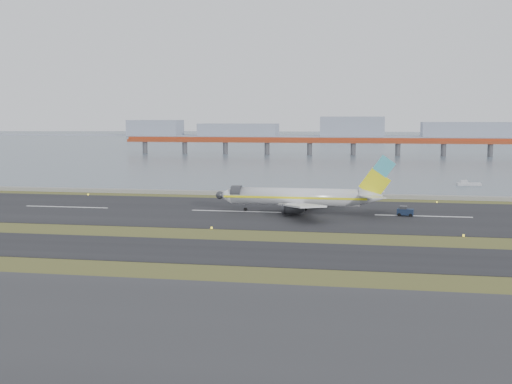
# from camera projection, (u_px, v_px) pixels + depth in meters

# --- Properties ---
(ground) EXTENTS (1000.00, 1000.00, 0.00)m
(ground) POSITION_uv_depth(u_px,v_px,m) (201.00, 236.00, 111.65)
(ground) COLOR #374D1B
(ground) RESTS_ON ground
(apron_strip) EXTENTS (1000.00, 50.00, 0.10)m
(apron_strip) POSITION_uv_depth(u_px,v_px,m) (45.00, 346.00, 57.84)
(apron_strip) COLOR #2E2E30
(apron_strip) RESTS_ON ground
(taxiway_strip) EXTENTS (1000.00, 18.00, 0.10)m
(taxiway_strip) POSITION_uv_depth(u_px,v_px,m) (181.00, 250.00, 99.90)
(taxiway_strip) COLOR black
(taxiway_strip) RESTS_ON ground
(runway_strip) EXTENTS (1000.00, 45.00, 0.10)m
(runway_strip) POSITION_uv_depth(u_px,v_px,m) (236.00, 212.00, 140.99)
(runway_strip) COLOR black
(runway_strip) RESTS_ON ground
(seawall) EXTENTS (1000.00, 2.50, 1.00)m
(seawall) POSITION_uv_depth(u_px,v_px,m) (259.00, 194.00, 170.29)
(seawall) COLOR gray
(seawall) RESTS_ON ground
(bay_water) EXTENTS (1400.00, 800.00, 1.30)m
(bay_water) POSITION_uv_depth(u_px,v_px,m) (336.00, 141.00, 561.67)
(bay_water) COLOR #41525E
(bay_water) RESTS_ON ground
(red_pier) EXTENTS (260.00, 5.00, 10.20)m
(red_pier) POSITION_uv_depth(u_px,v_px,m) (353.00, 142.00, 351.94)
(red_pier) COLOR #A13B1B
(red_pier) RESTS_ON ground
(far_shoreline) EXTENTS (1400.00, 80.00, 60.50)m
(far_shoreline) POSITION_uv_depth(u_px,v_px,m) (356.00, 131.00, 715.15)
(far_shoreline) COLOR #929AAC
(far_shoreline) RESTS_ON ground
(airliner) EXTENTS (38.52, 32.89, 12.80)m
(airliner) POSITION_uv_depth(u_px,v_px,m) (302.00, 197.00, 139.07)
(airliner) COLOR silver
(airliner) RESTS_ON ground
(pushback_tug) EXTENTS (3.59, 2.38, 2.16)m
(pushback_tug) POSITION_uv_depth(u_px,v_px,m) (405.00, 211.00, 134.39)
(pushback_tug) COLOR #131F36
(pushback_tug) RESTS_ON ground
(workboat_near) EXTENTS (7.12, 2.66, 1.70)m
(workboat_near) POSITION_uv_depth(u_px,v_px,m) (468.00, 184.00, 195.37)
(workboat_near) COLOR #BBBCC0
(workboat_near) RESTS_ON ground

